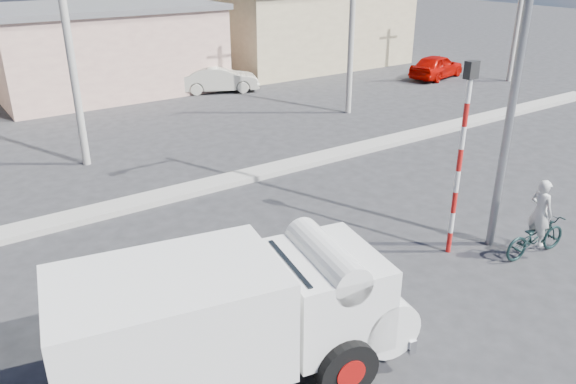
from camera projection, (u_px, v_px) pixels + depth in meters
ground_plane at (393, 335)px, 10.15m from camera, size 120.00×120.00×0.00m
median at (197, 188)px, 16.17m from camera, size 40.00×0.80×0.16m
truck at (238, 316)px, 8.60m from camera, size 5.70×2.95×2.24m
bicycle at (536, 236)px, 12.63m from camera, size 1.83×0.80×0.93m
cyclist at (538, 224)px, 12.50m from camera, size 0.43×0.60×1.54m
car_cream at (219, 79)px, 27.13m from camera, size 3.99×2.64×1.24m
car_red at (437, 66)px, 29.97m from camera, size 3.96×2.29×1.27m
traffic_pole at (462, 145)px, 11.91m from camera, size 0.28×0.18×4.36m
streetlight at (520, 28)px, 11.22m from camera, size 2.34×0.22×9.00m
building_row at (85, 47)px, 26.52m from camera, size 37.80×7.30×4.44m
utility_poles at (224, 23)px, 19.29m from camera, size 35.40×0.24×8.00m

